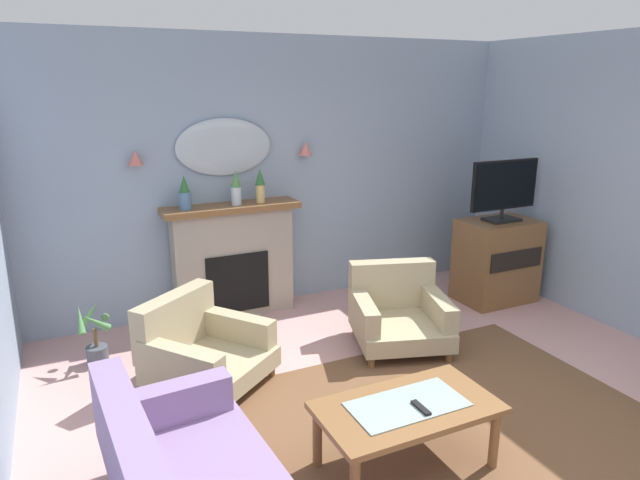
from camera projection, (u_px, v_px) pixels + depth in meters
floor at (454, 457)px, 3.65m from camera, size 6.24×6.90×0.10m
wall_back at (282, 173)px, 5.86m from camera, size 6.24×0.10×2.79m
patterned_rug at (436, 432)px, 3.81m from camera, size 3.20×2.40×0.01m
fireplace at (233, 261)px, 5.63m from camera, size 1.36×0.36×1.16m
mantel_vase_left at (185, 194)px, 5.22m from camera, size 0.12×0.12×0.33m
mantel_vase_centre at (236, 188)px, 5.42m from camera, size 0.10×0.10×0.34m
mantel_vase_right at (260, 185)px, 5.52m from camera, size 0.10×0.10×0.34m
wall_mirror at (224, 147)px, 5.45m from camera, size 0.96×0.06×0.56m
wall_sconce_left at (135, 158)px, 5.07m from camera, size 0.14×0.14×0.14m
wall_sconce_right at (305, 148)px, 5.77m from camera, size 0.14×0.14×0.14m
coffee_table at (407, 413)px, 3.37m from camera, size 1.10×0.60×0.45m
tv_remote at (421, 408)px, 3.30m from camera, size 0.04×0.16×0.02m
armchair_by_coffee_table at (398, 311)px, 5.07m from camera, size 1.01×1.02×0.71m
armchair_near_fireplace at (201, 348)px, 4.37m from camera, size 1.13×1.14×0.71m
tv_cabinet at (496, 261)px, 6.05m from camera, size 0.80×0.58×0.90m
tv_flatscreen at (504, 189)px, 5.82m from camera, size 0.84×0.24×0.65m
potted_plant_small_fern at (95, 338)px, 4.70m from camera, size 0.27×0.30×0.54m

